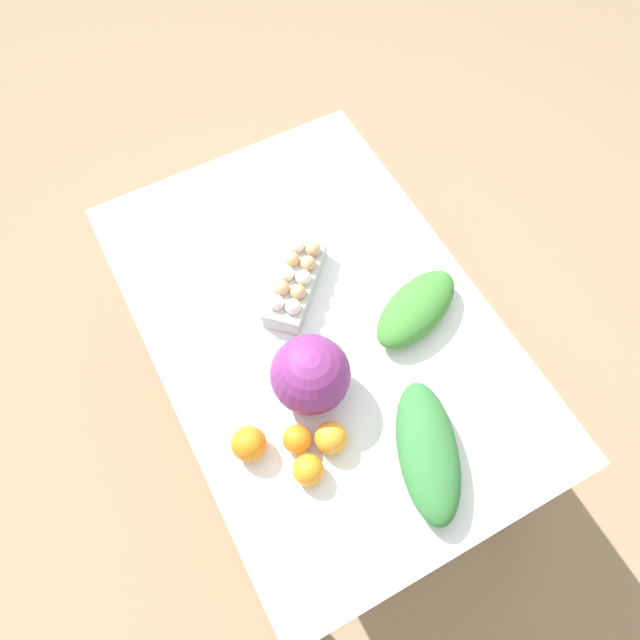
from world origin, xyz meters
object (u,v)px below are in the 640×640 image
Objects in this scene: greens_bunch_beet_tops at (416,309)px; orange_2 at (331,438)px; orange_0 at (249,444)px; orange_3 at (297,439)px; greens_bunch_chard at (428,451)px; egg_carton at (295,281)px; cabbage_purple at (310,374)px; orange_1 at (308,470)px.

greens_bunch_beet_tops is 3.57× the size of orange_2.
orange_0 reaches higher than orange_3.
greens_bunch_beet_tops is 3.33× the size of orange_0.
egg_carton is at bearing -173.96° from greens_bunch_chard.
orange_2 reaches higher than orange_3.
orange_0 is (-0.21, -0.35, -0.00)m from greens_bunch_chard.
orange_0 is 0.11m from orange_3.
orange_3 is (0.37, -0.19, -0.01)m from egg_carton.
greens_bunch_chard reaches higher than orange_2.
egg_carton is at bearing 160.16° from cabbage_purple.
orange_1 is 0.09m from orange_2.
orange_1 is at bearing 20.27° from egg_carton.
egg_carton is 3.10× the size of orange_0.
greens_bunch_beet_tops reaches higher than orange_2.
cabbage_purple is at bearing -150.45° from greens_bunch_chard.
egg_carton is at bearing 163.82° from orange_2.
greens_bunch_chard is 4.65× the size of orange_1.
egg_carton is at bearing -133.02° from greens_bunch_beet_tops.
egg_carton reaches higher than orange_0.
greens_bunch_chard is 1.22× the size of greens_bunch_beet_tops.
greens_bunch_chard is at bearing -28.35° from greens_bunch_beet_tops.
greens_bunch_chard is at bearing 70.12° from orange_1.
greens_bunch_chard is at bearing 29.55° from cabbage_purple.
greens_bunch_chard reaches higher than orange_3.
cabbage_purple is 2.63× the size of orange_1.
orange_2 is (-0.04, 0.08, 0.00)m from orange_1.
orange_0 is at bearing -77.45° from greens_bunch_beet_tops.
greens_bunch_beet_tops is at bearing 118.29° from orange_1.
orange_2 is at bearing 63.10° from orange_3.
orange_0 is at bearing -141.66° from orange_1.
cabbage_purple is 0.29m from egg_carton.
cabbage_purple is 0.21m from orange_1.
orange_1 is 0.93× the size of orange_2.
orange_1 is at bearing -8.05° from orange_3.
greens_bunch_chard is 0.27m from orange_1.
cabbage_purple is 0.15m from orange_3.
orange_1 is (0.45, -0.20, -0.01)m from egg_carton.
orange_1 is at bearing -29.48° from cabbage_purple.
greens_bunch_chard is at bearing 50.18° from egg_carton.
orange_0 is at bearing -111.41° from orange_3.
cabbage_purple is 0.31m from greens_bunch_chard.
orange_0 is at bearing 3.10° from egg_carton.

